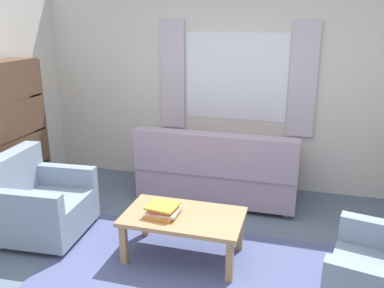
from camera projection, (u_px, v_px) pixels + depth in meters
name	position (u px, v px, depth m)	size (l,w,h in m)	color
ground_plane	(187.00, 277.00, 3.54)	(6.24, 6.24, 0.00)	slate
wall_back	(236.00, 88.00, 5.22)	(5.32, 0.12, 2.60)	silver
window_with_curtains	(235.00, 77.00, 5.10)	(1.98, 0.07, 1.40)	white
area_rug	(187.00, 277.00, 3.54)	(2.65, 1.73, 0.01)	#4C5684
couch	(218.00, 172.00, 4.93)	(1.90, 0.82, 0.92)	#998499
armchair_left	(39.00, 203.00, 4.14)	(0.88, 0.90, 0.88)	gray
coffee_table	(183.00, 220.00, 3.73)	(1.10, 0.64, 0.44)	#A87F56
book_stack_on_table	(163.00, 210.00, 3.70)	(0.30, 0.30, 0.10)	orange
bookshelf	(13.00, 133.00, 4.66)	(0.30, 0.94, 1.72)	brown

